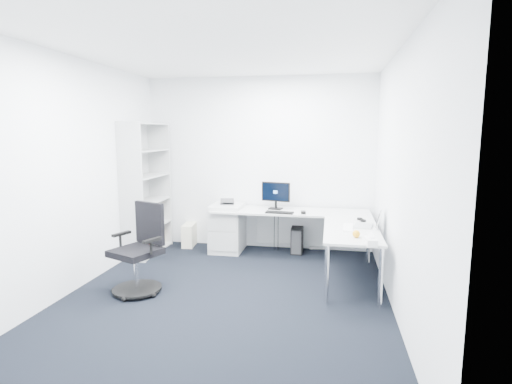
% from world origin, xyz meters
% --- Properties ---
extents(ground, '(4.20, 4.20, 0.00)m').
position_xyz_m(ground, '(0.00, 0.00, 0.00)').
color(ground, black).
extents(ceiling, '(4.20, 4.20, 0.00)m').
position_xyz_m(ceiling, '(0.00, 0.00, 2.70)').
color(ceiling, white).
extents(wall_back, '(3.60, 0.02, 2.70)m').
position_xyz_m(wall_back, '(0.00, 2.10, 1.35)').
color(wall_back, white).
rests_on(wall_back, ground).
extents(wall_front, '(3.60, 0.02, 2.70)m').
position_xyz_m(wall_front, '(0.00, -2.10, 1.35)').
color(wall_front, white).
rests_on(wall_front, ground).
extents(wall_left, '(0.02, 4.20, 2.70)m').
position_xyz_m(wall_left, '(-1.80, 0.00, 1.35)').
color(wall_left, white).
rests_on(wall_left, ground).
extents(wall_right, '(0.02, 4.20, 2.70)m').
position_xyz_m(wall_right, '(1.80, 0.00, 1.35)').
color(wall_right, white).
rests_on(wall_right, ground).
extents(l_desk, '(2.33, 1.31, 0.68)m').
position_xyz_m(l_desk, '(0.55, 1.40, 0.34)').
color(l_desk, '#B8BBBA').
rests_on(l_desk, ground).
extents(drawer_pedestal, '(0.48, 0.60, 0.73)m').
position_xyz_m(drawer_pedestal, '(-0.44, 1.77, 0.37)').
color(drawer_pedestal, '#B8BBBA').
rests_on(drawer_pedestal, ground).
extents(bookshelf, '(0.39, 1.00, 1.99)m').
position_xyz_m(bookshelf, '(-1.62, 1.45, 1.00)').
color(bookshelf, '#B1B3B3').
rests_on(bookshelf, ground).
extents(task_chair, '(0.75, 0.75, 1.03)m').
position_xyz_m(task_chair, '(-1.04, -0.05, 0.51)').
color(task_chair, black).
rests_on(task_chair, ground).
extents(black_pc_tower, '(0.18, 0.41, 0.39)m').
position_xyz_m(black_pc_tower, '(0.64, 1.90, 0.20)').
color(black_pc_tower, black).
rests_on(black_pc_tower, ground).
extents(beige_pc_tower, '(0.21, 0.40, 0.36)m').
position_xyz_m(beige_pc_tower, '(-1.12, 1.91, 0.18)').
color(beige_pc_tower, beige).
rests_on(beige_pc_tower, ground).
extents(power_strip, '(0.33, 0.11, 0.04)m').
position_xyz_m(power_strip, '(0.98, 2.12, 0.02)').
color(power_strip, white).
rests_on(power_strip, ground).
extents(monitor, '(0.46, 0.23, 0.43)m').
position_xyz_m(monitor, '(0.31, 1.80, 0.89)').
color(monitor, black).
rests_on(monitor, l_desk).
extents(black_keyboard, '(0.41, 0.17, 0.02)m').
position_xyz_m(black_keyboard, '(0.41, 1.50, 0.69)').
color(black_keyboard, black).
rests_on(black_keyboard, l_desk).
extents(mouse, '(0.08, 0.12, 0.04)m').
position_xyz_m(mouse, '(0.75, 1.53, 0.70)').
color(mouse, black).
rests_on(mouse, l_desk).
extents(desk_phone, '(0.24, 0.24, 0.14)m').
position_xyz_m(desk_phone, '(-0.45, 1.82, 0.75)').
color(desk_phone, '#2F2F32').
rests_on(desk_phone, l_desk).
extents(laptop, '(0.35, 0.35, 0.21)m').
position_xyz_m(laptop, '(1.54, 0.86, 0.79)').
color(laptop, silver).
rests_on(laptop, l_desk).
extents(white_keyboard, '(0.14, 0.42, 0.01)m').
position_xyz_m(white_keyboard, '(1.35, 0.76, 0.69)').
color(white_keyboard, white).
rests_on(white_keyboard, l_desk).
extents(headphones, '(0.16, 0.20, 0.04)m').
position_xyz_m(headphones, '(1.54, 1.21, 0.70)').
color(headphones, black).
rests_on(headphones, l_desk).
extents(orange_fruit, '(0.08, 0.08, 0.08)m').
position_xyz_m(orange_fruit, '(1.42, 0.30, 0.72)').
color(orange_fruit, orange).
rests_on(orange_fruit, l_desk).
extents(tissue_box, '(0.14, 0.22, 0.07)m').
position_xyz_m(tissue_box, '(1.55, 0.04, 0.72)').
color(tissue_box, white).
rests_on(tissue_box, l_desk).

